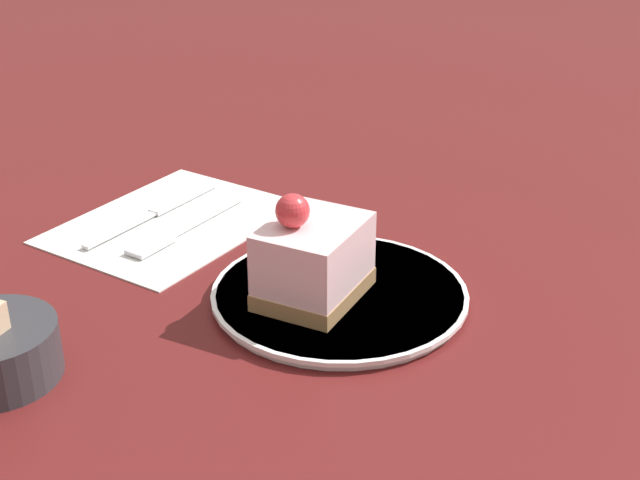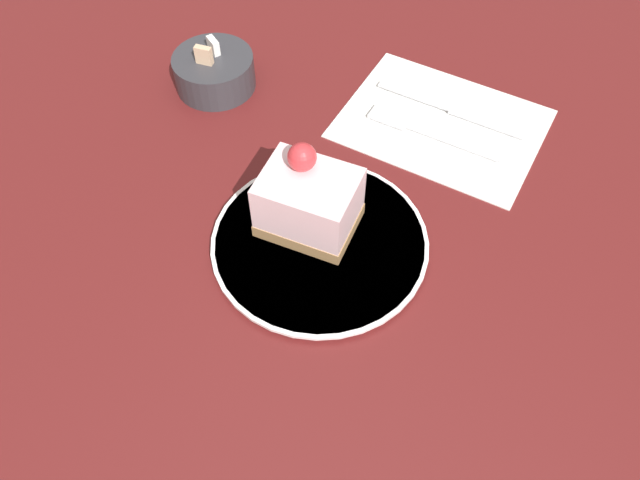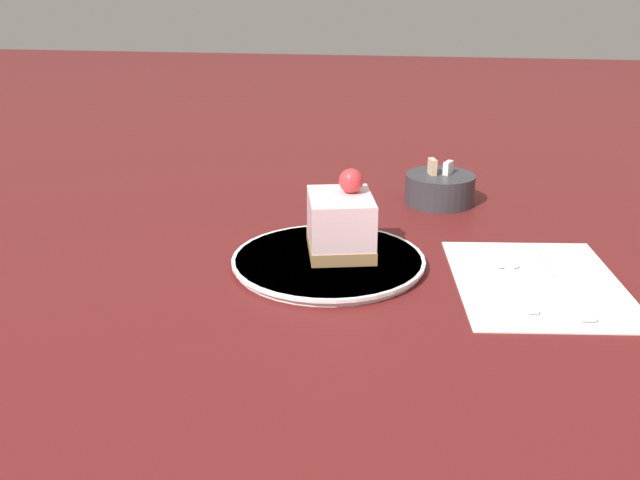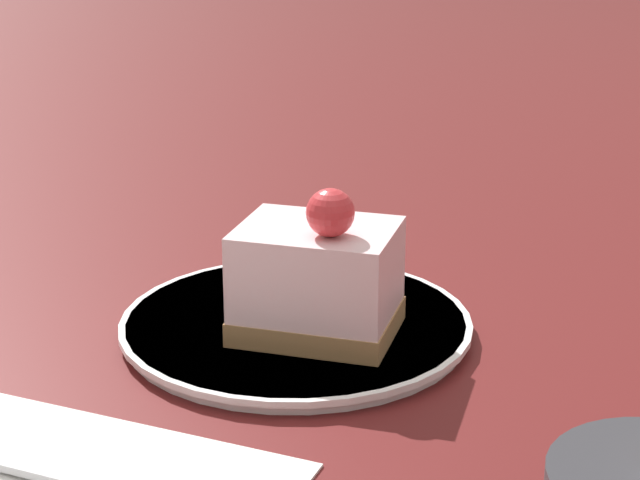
# 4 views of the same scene
# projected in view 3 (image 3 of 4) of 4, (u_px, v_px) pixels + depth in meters

# --- Properties ---
(ground_plane) EXTENTS (4.00, 4.00, 0.00)m
(ground_plane) POSITION_uv_depth(u_px,v_px,m) (310.00, 274.00, 0.78)
(ground_plane) COLOR #5B1919
(plate) EXTENTS (0.22, 0.22, 0.01)m
(plate) POSITION_uv_depth(u_px,v_px,m) (328.00, 261.00, 0.80)
(plate) COLOR white
(plate) RESTS_ON ground_plane
(cake_slice) EXTENTS (0.09, 0.11, 0.09)m
(cake_slice) POSITION_uv_depth(u_px,v_px,m) (341.00, 222.00, 0.81)
(cake_slice) COLOR #9E7547
(cake_slice) RESTS_ON plate
(napkin) EXTENTS (0.20, 0.25, 0.00)m
(napkin) POSITION_uv_depth(u_px,v_px,m) (538.00, 282.00, 0.76)
(napkin) COLOR white
(napkin) RESTS_ON ground_plane
(fork) EXTENTS (0.03, 0.16, 0.00)m
(fork) POSITION_uv_depth(u_px,v_px,m) (512.00, 273.00, 0.77)
(fork) COLOR silver
(fork) RESTS_ON napkin
(knife) EXTENTS (0.03, 0.19, 0.00)m
(knife) POSITION_uv_depth(u_px,v_px,m) (566.00, 286.00, 0.74)
(knife) COLOR silver
(knife) RESTS_ON napkin
(sugar_bowl) EXTENTS (0.10, 0.10, 0.06)m
(sugar_bowl) POSITION_uv_depth(u_px,v_px,m) (440.00, 188.00, 1.01)
(sugar_bowl) COLOR #333338
(sugar_bowl) RESTS_ON ground_plane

